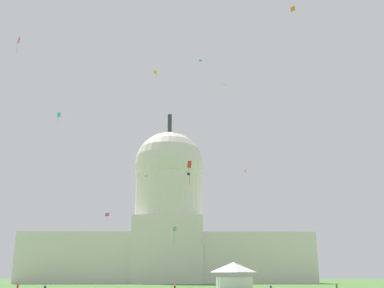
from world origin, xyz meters
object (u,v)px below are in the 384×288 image
(kite_black_high, at_px, (189,175))
(kite_turquoise_high, at_px, (199,61))
(capitol_building, at_px, (168,227))
(kite_lime_high, at_px, (146,176))
(kite_red_mid, at_px, (189,167))
(kite_white_high, at_px, (225,86))
(kite_cyan_high, at_px, (59,115))
(kite_gold_high, at_px, (245,171))
(event_tent, at_px, (234,276))
(kite_green_low, at_px, (175,229))
(kite_pink_high, at_px, (18,42))
(kite_orange_high, at_px, (293,9))
(kite_magenta_mid, at_px, (107,215))
(kite_yellow_high, at_px, (155,72))
(kite_violet_low, at_px, (201,236))

(kite_black_high, bearing_deg, kite_turquoise_high, -48.33)
(capitol_building, relative_size, kite_lime_high, 128.51)
(kite_red_mid, relative_size, kite_white_high, 1.02)
(kite_cyan_high, xyz_separation_m, kite_black_high, (38.51, 26.15, -11.83))
(kite_gold_high, distance_m, kite_cyan_high, 60.90)
(kite_turquoise_high, bearing_deg, event_tent, 14.46)
(capitol_building, height_order, kite_green_low, capitol_building)
(kite_black_high, relative_size, kite_white_high, 0.72)
(capitol_building, xyz_separation_m, kite_pink_high, (-29.48, -101.13, 28.32))
(capitol_building, height_order, kite_black_high, capitol_building)
(kite_orange_high, bearing_deg, kite_white_high, -162.32)
(event_tent, xyz_separation_m, kite_green_low, (-13.21, 31.53, 12.99))
(kite_magenta_mid, height_order, kite_red_mid, kite_red_mid)
(kite_yellow_high, bearing_deg, kite_cyan_high, 90.66)
(kite_green_low, height_order, kite_turquoise_high, kite_turquoise_high)
(event_tent, height_order, kite_violet_low, kite_violet_low)
(kite_black_high, height_order, kite_turquoise_high, kite_turquoise_high)
(kite_magenta_mid, xyz_separation_m, kite_black_high, (24.32, 17.30, 16.01))
(capitol_building, bearing_deg, kite_pink_high, -106.25)
(kite_green_low, relative_size, kite_yellow_high, 1.98)
(kite_gold_high, height_order, kite_red_mid, kite_gold_high)
(capitol_building, xyz_separation_m, kite_violet_low, (12.74, -21.26, -5.53))
(kite_violet_low, distance_m, kite_black_high, 25.22)
(event_tent, bearing_deg, kite_violet_low, 90.68)
(kite_magenta_mid, xyz_separation_m, kite_violet_low, (29.31, 32.57, -3.43))
(event_tent, height_order, kite_pink_high, kite_pink_high)
(kite_lime_high, xyz_separation_m, kite_white_high, (22.21, -65.09, 6.36))
(kite_pink_high, xyz_separation_m, kite_turquoise_high, (39.17, 20.21, 6.29))
(kite_red_mid, bearing_deg, capitol_building, 108.36)
(kite_magenta_mid, distance_m, kite_red_mid, 57.62)
(kite_lime_high, distance_m, kite_white_high, 69.07)
(kite_orange_high, distance_m, kite_cyan_high, 78.75)
(kite_pink_high, height_order, kite_turquoise_high, kite_turquoise_high)
(kite_magenta_mid, bearing_deg, kite_lime_high, -67.96)
(kite_cyan_high, height_order, kite_green_low, kite_cyan_high)
(kite_pink_high, height_order, kite_red_mid, kite_pink_high)
(kite_yellow_high, xyz_separation_m, kite_white_high, (17.18, -24.21, -14.66))
(kite_gold_high, relative_size, kite_lime_high, 1.14)
(kite_cyan_high, bearing_deg, kite_gold_high, 80.93)
(kite_yellow_high, bearing_deg, kite_red_mid, -147.85)
(kite_green_low, height_order, kite_black_high, kite_black_high)
(kite_yellow_high, bearing_deg, kite_violet_low, 1.09)
(capitol_building, xyz_separation_m, kite_yellow_high, (-2.28, -71.44, 35.69))
(kite_red_mid, height_order, kite_turquoise_high, kite_turquoise_high)
(kite_yellow_high, bearing_deg, kite_black_high, 1.72)
(kite_gold_high, bearing_deg, kite_lime_high, -38.37)
(kite_gold_high, height_order, kite_white_high, kite_white_high)
(kite_red_mid, relative_size, kite_black_high, 1.41)
(kite_green_low, bearing_deg, kite_magenta_mid, 73.59)
(kite_lime_high, relative_size, kite_white_high, 0.20)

